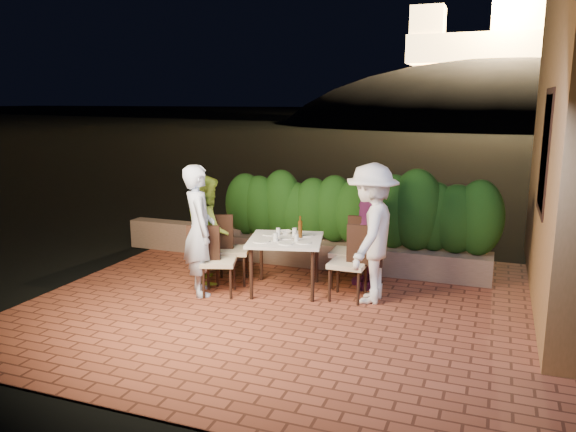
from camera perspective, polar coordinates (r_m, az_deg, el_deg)
The scene contains 31 objects.
ground at distance 7.03m, azimuth 0.29°, elevation -10.44°, with size 400.00×400.00×0.00m, color black.
terrace_floor at distance 7.49m, azimuth 1.64°, elevation -9.48°, with size 7.00×6.00×0.15m, color brown.
window_pane at distance 7.65m, azimuth 24.89°, elevation 5.90°, with size 0.08×1.00×1.40m, color black.
window_frame at distance 7.65m, azimuth 24.81°, elevation 5.91°, with size 0.06×1.15×1.55m, color black.
planter at distance 8.99m, azimuth 6.62°, elevation -4.06°, with size 4.20×0.55×0.40m, color #79604D.
hedge at distance 8.82m, azimuth 6.73°, elevation 0.64°, with size 4.00×0.70×1.10m, color #153A0F, non-canonical shape.
parapet at distance 10.10m, azimuth -10.13°, elevation -2.11°, with size 2.20×0.30×0.50m, color #79604D.
hill at distance 66.44m, azimuth 20.40°, elevation 5.26°, with size 52.00×40.00×22.00m, color black.
fortress at distance 66.57m, azimuth 21.32°, elevation 17.75°, with size 26.00×8.00×8.00m, color #FFCC7A, non-canonical shape.
dining_table at distance 7.86m, azimuth -0.26°, elevation -4.96°, with size 0.99×0.99×0.75m, color white, non-canonical shape.
plate_nw at distance 7.60m, azimuth -2.72°, elevation -2.57°, with size 0.23×0.23×0.01m, color white.
plate_sw at distance 7.99m, azimuth -1.89°, elevation -1.86°, with size 0.20×0.20×0.01m, color white.
plate_ne at distance 7.54m, azimuth 1.61°, elevation -2.70°, with size 0.20×0.20×0.01m, color white.
plate_se at distance 7.94m, azimuth 1.82°, elevation -1.95°, with size 0.23×0.23×0.01m, color white.
plate_centre at distance 7.80m, azimuth -0.20°, elevation -2.20°, with size 0.22×0.22×0.01m, color white.
plate_front at distance 7.49m, azimuth -0.21°, elevation -2.79°, with size 0.20×0.20×0.01m, color white.
glass_nw at distance 7.62m, azimuth -1.27°, elevation -2.13°, with size 0.07×0.07×0.11m, color silver.
glass_sw at distance 7.95m, azimuth -1.01°, elevation -1.58°, with size 0.06×0.06×0.10m, color silver.
glass_ne at distance 7.60m, azimuth 0.85°, elevation -2.22°, with size 0.06×0.06×0.10m, color silver.
glass_se at distance 7.87m, azimuth 0.69°, elevation -1.66°, with size 0.07×0.07×0.12m, color silver.
beer_bottle at distance 7.79m, azimuth 1.25°, elevation -1.10°, with size 0.06×0.06×0.31m, color #49290C, non-canonical shape.
bowl at distance 8.05m, azimuth -0.26°, elevation -1.65°, with size 0.17×0.17×0.04m, color white.
chair_left_front at distance 7.74m, azimuth -7.06°, elevation -4.48°, with size 0.45×0.45×0.97m, color black, non-canonical shape.
chair_left_back at distance 8.21m, azimuth -5.71°, elevation -3.34°, with size 0.47×0.47×1.02m, color black, non-canonical shape.
chair_right_front at distance 7.54m, azimuth 6.14°, elevation -4.66°, with size 0.48×0.48×1.03m, color black, non-canonical shape.
chair_right_back at distance 8.04m, azimuth 6.21°, elevation -3.57°, with size 0.48×0.48×1.04m, color black, non-canonical shape.
diner_blue at distance 7.72m, azimuth -9.02°, elevation -1.43°, with size 0.65×0.43×1.79m, color silver.
diner_green at distance 8.26m, azimuth -8.08°, elevation -1.34°, with size 0.76×0.59×1.56m, color #B1DC45.
diner_white at distance 7.41m, azimuth 8.45°, elevation -1.76°, with size 1.19×0.68×1.84m, color white.
diner_purple at distance 7.99m, azimuth 8.23°, elevation -1.22°, with size 1.01×0.42×1.72m, color #6C2461.
parapet_lamp at distance 9.73m, azimuth -7.14°, elevation -0.60°, with size 0.10×0.10×0.14m, color orange.
Camera 1 is at (2.26, -6.10, 2.63)m, focal length 35.00 mm.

